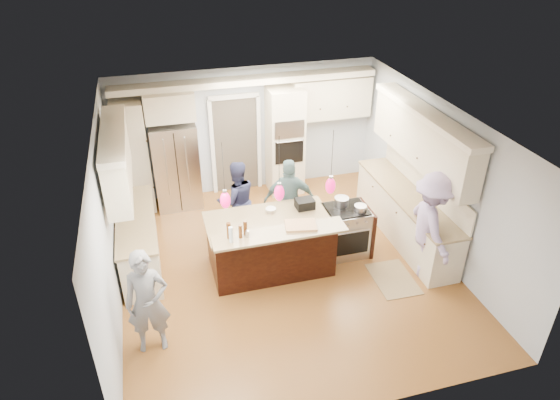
# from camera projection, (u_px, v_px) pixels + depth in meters

# --- Properties ---
(ground_plane) EXTENTS (6.00, 6.00, 0.00)m
(ground_plane) POSITION_uv_depth(u_px,v_px,m) (285.00, 266.00, 8.70)
(ground_plane) COLOR #945B28
(ground_plane) RESTS_ON ground
(room_shell) EXTENTS (5.54, 6.04, 2.72)m
(room_shell) POSITION_uv_depth(u_px,v_px,m) (286.00, 174.00, 7.78)
(room_shell) COLOR #B2BCC6
(room_shell) RESTS_ON ground
(refrigerator) EXTENTS (0.90, 0.70, 1.80)m
(refrigerator) POSITION_uv_depth(u_px,v_px,m) (176.00, 166.00, 10.08)
(refrigerator) COLOR #B7B7BC
(refrigerator) RESTS_ON ground
(oven_column) EXTENTS (0.72, 0.69, 2.30)m
(oven_column) POSITION_uv_depth(u_px,v_px,m) (285.00, 141.00, 10.51)
(oven_column) COLOR beige
(oven_column) RESTS_ON ground
(back_upper_cabinets) EXTENTS (5.30, 0.61, 2.54)m
(back_upper_cabinets) POSITION_uv_depth(u_px,v_px,m) (212.00, 124.00, 9.98)
(back_upper_cabinets) COLOR beige
(back_upper_cabinets) RESTS_ON ground
(right_counter_run) EXTENTS (0.64, 3.10, 2.51)m
(right_counter_run) POSITION_uv_depth(u_px,v_px,m) (411.00, 188.00, 8.98)
(right_counter_run) COLOR beige
(right_counter_run) RESTS_ON ground
(left_cabinets) EXTENTS (0.64, 2.30, 2.51)m
(left_cabinets) POSITION_uv_depth(u_px,v_px,m) (131.00, 212.00, 8.27)
(left_cabinets) COLOR beige
(left_cabinets) RESTS_ON ground
(kitchen_island) EXTENTS (2.10, 1.46, 1.12)m
(kitchen_island) POSITION_uv_depth(u_px,v_px,m) (270.00, 244.00, 8.46)
(kitchen_island) COLOR black
(kitchen_island) RESTS_ON ground
(island_range) EXTENTS (0.82, 0.71, 0.92)m
(island_range) POSITION_uv_depth(u_px,v_px,m) (346.00, 230.00, 8.86)
(island_range) COLOR #B7B7BC
(island_range) RESTS_ON ground
(pendant_lights) EXTENTS (1.75, 0.15, 1.03)m
(pendant_lights) POSITION_uv_depth(u_px,v_px,m) (279.00, 193.00, 7.31)
(pendant_lights) COLOR black
(pendant_lights) RESTS_ON ground
(person_bar_end) EXTENTS (0.61, 0.41, 1.62)m
(person_bar_end) POSITION_uv_depth(u_px,v_px,m) (147.00, 303.00, 6.73)
(person_bar_end) COLOR slate
(person_bar_end) RESTS_ON ground
(person_far_left) EXTENTS (0.82, 0.68, 1.55)m
(person_far_left) POSITION_uv_depth(u_px,v_px,m) (237.00, 201.00, 9.14)
(person_far_left) COLOR #282B4D
(person_far_left) RESTS_ON ground
(person_far_right) EXTENTS (1.00, 0.58, 1.61)m
(person_far_right) POSITION_uv_depth(u_px,v_px,m) (290.00, 200.00, 9.07)
(person_far_right) COLOR slate
(person_far_right) RESTS_ON ground
(person_range_side) EXTENTS (0.83, 1.28, 1.88)m
(person_range_side) POSITION_uv_depth(u_px,v_px,m) (431.00, 225.00, 8.12)
(person_range_side) COLOR #A38EC0
(person_range_side) RESTS_ON ground
(floor_rug) EXTENTS (0.68, 0.98, 0.01)m
(floor_rug) POSITION_uv_depth(u_px,v_px,m) (393.00, 279.00, 8.41)
(floor_rug) COLOR #91754F
(floor_rug) RESTS_ON ground
(water_bottle) EXTENTS (0.07, 0.07, 0.26)m
(water_bottle) POSITION_uv_depth(u_px,v_px,m) (231.00, 235.00, 7.34)
(water_bottle) COLOR silver
(water_bottle) RESTS_ON kitchen_island
(beer_bottle_a) EXTENTS (0.08, 0.08, 0.27)m
(beer_bottle_a) POSITION_uv_depth(u_px,v_px,m) (229.00, 231.00, 7.43)
(beer_bottle_a) COLOR #4C270D
(beer_bottle_a) RESTS_ON kitchen_island
(beer_bottle_b) EXTENTS (0.07, 0.07, 0.22)m
(beer_bottle_b) POSITION_uv_depth(u_px,v_px,m) (240.00, 231.00, 7.45)
(beer_bottle_b) COLOR #4C270D
(beer_bottle_b) RESTS_ON kitchen_island
(beer_bottle_c) EXTENTS (0.06, 0.06, 0.24)m
(beer_bottle_c) POSITION_uv_depth(u_px,v_px,m) (245.00, 228.00, 7.52)
(beer_bottle_c) COLOR #4C270D
(beer_bottle_c) RESTS_ON kitchen_island
(drink_can) EXTENTS (0.07, 0.07, 0.11)m
(drink_can) POSITION_uv_depth(u_px,v_px,m) (247.00, 234.00, 7.49)
(drink_can) COLOR #B7B7BC
(drink_can) RESTS_ON kitchen_island
(cutting_board) EXTENTS (0.54, 0.43, 0.04)m
(cutting_board) POSITION_uv_depth(u_px,v_px,m) (301.00, 225.00, 7.77)
(cutting_board) COLOR tan
(cutting_board) RESTS_ON kitchen_island
(pot_large) EXTENTS (0.25, 0.25, 0.15)m
(pot_large) POSITION_uv_depth(u_px,v_px,m) (342.00, 201.00, 8.68)
(pot_large) COLOR #B7B7BC
(pot_large) RESTS_ON island_range
(pot_small) EXTENTS (0.22, 0.22, 0.11)m
(pot_small) POSITION_uv_depth(u_px,v_px,m) (360.00, 208.00, 8.52)
(pot_small) COLOR #B7B7BC
(pot_small) RESTS_ON island_range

